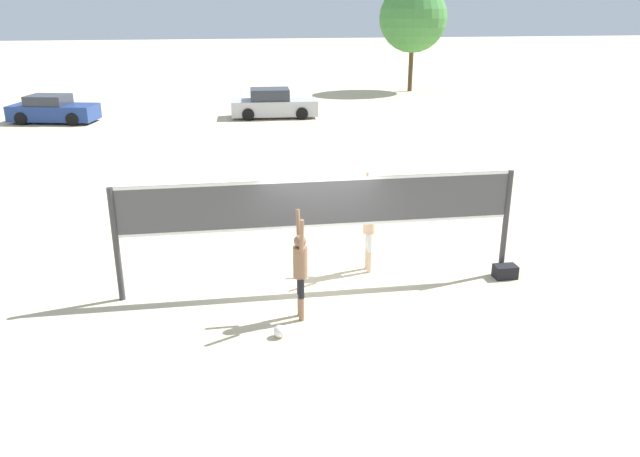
% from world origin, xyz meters
% --- Properties ---
extents(ground_plane, '(200.00, 200.00, 0.00)m').
position_xyz_m(ground_plane, '(0.00, 0.00, 0.00)').
color(ground_plane, beige).
extents(volleyball_net, '(8.50, 0.13, 2.43)m').
position_xyz_m(volleyball_net, '(0.00, 0.00, 1.71)').
color(volleyball_net, '#38383D').
rests_on(volleyball_net, ground_plane).
extents(player_spiker, '(0.28, 0.71, 2.16)m').
position_xyz_m(player_spiker, '(-0.60, -1.40, 1.14)').
color(player_spiker, '#8C664C').
rests_on(player_spiker, ground_plane).
extents(player_blocker, '(0.28, 0.72, 2.27)m').
position_xyz_m(player_blocker, '(1.23, 0.65, 1.20)').
color(player_blocker, beige).
rests_on(player_blocker, ground_plane).
extents(volleyball, '(0.23, 0.23, 0.23)m').
position_xyz_m(volleyball, '(-1.09, -2.08, 0.12)').
color(volleyball, white).
rests_on(volleyball, ground_plane).
extents(gear_bag, '(0.51, 0.33, 0.29)m').
position_xyz_m(gear_bag, '(4.19, -0.23, 0.15)').
color(gear_bag, black).
rests_on(gear_bag, ground_plane).
extents(parked_car_near, '(4.60, 2.70, 1.40)m').
position_xyz_m(parked_car_near, '(-10.47, 21.77, 0.64)').
color(parked_car_near, navy).
rests_on(parked_car_near, ground_plane).
extents(parked_car_mid, '(4.66, 2.13, 1.53)m').
position_xyz_m(parked_car_mid, '(0.90, 21.51, 0.68)').
color(parked_car_mid, '#B7B7BC').
rests_on(parked_car_mid, ground_plane).
extents(tree_left_cluster, '(4.57, 4.57, 7.15)m').
position_xyz_m(tree_left_cluster, '(11.28, 30.63, 4.86)').
color(tree_left_cluster, '#4C3823').
rests_on(tree_left_cluster, ground_plane).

